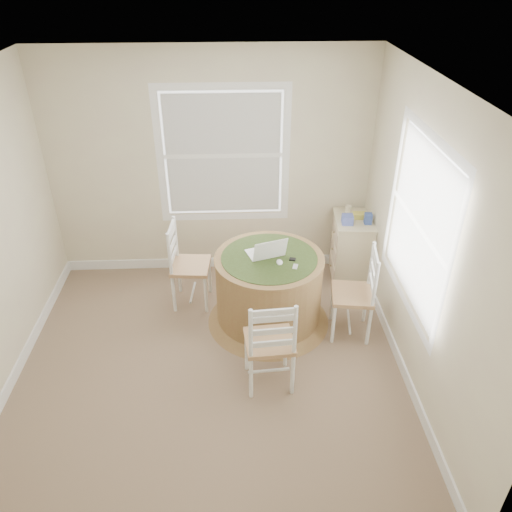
{
  "coord_description": "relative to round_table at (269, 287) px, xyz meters",
  "views": [
    {
      "loc": [
        0.27,
        -3.45,
        3.4
      ],
      "look_at": [
        0.45,
        0.45,
        0.97
      ],
      "focal_mm": 35.0,
      "sensor_mm": 36.0,
      "label": 1
    }
  ],
  "objects": [
    {
      "name": "room",
      "position": [
        -0.42,
        -0.54,
        0.87
      ],
      "size": [
        3.64,
        3.64,
        2.64
      ],
      "color": "#836A53",
      "rests_on": "ground"
    },
    {
      "name": "round_table",
      "position": [
        0.0,
        0.0,
        0.0
      ],
      "size": [
        1.28,
        1.28,
        0.79
      ],
      "rotation": [
        0.0,
        0.0,
        -0.27
      ],
      "color": "olive",
      "rests_on": "ground"
    },
    {
      "name": "chair_left",
      "position": [
        -0.82,
        0.37,
        0.05
      ],
      "size": [
        0.43,
        0.45,
        0.95
      ],
      "primitive_type": null,
      "rotation": [
        0.0,
        0.0,
        1.49
      ],
      "color": "white",
      "rests_on": "ground"
    },
    {
      "name": "chair_near",
      "position": [
        -0.05,
        -0.87,
        0.05
      ],
      "size": [
        0.45,
        0.43,
        0.95
      ],
      "primitive_type": null,
      "rotation": [
        0.0,
        0.0,
        3.22
      ],
      "color": "white",
      "rests_on": "ground"
    },
    {
      "name": "chair_right",
      "position": [
        0.81,
        -0.22,
        0.05
      ],
      "size": [
        0.46,
        0.47,
        0.95
      ],
      "primitive_type": null,
      "rotation": [
        0.0,
        0.0,
        -1.71
      ],
      "color": "white",
      "rests_on": "ground"
    },
    {
      "name": "laptop",
      "position": [
        -0.03,
        0.05,
        0.39
      ],
      "size": [
        0.42,
        0.39,
        0.24
      ],
      "rotation": [
        0.0,
        0.0,
        3.46
      ],
      "color": "white",
      "rests_on": "round_table"
    },
    {
      "name": "mouse",
      "position": [
        0.09,
        -0.1,
        0.37
      ],
      "size": [
        0.09,
        0.11,
        0.03
      ],
      "primitive_type": "ellipsoid",
      "rotation": [
        0.0,
        0.0,
        -0.27
      ],
      "color": "white",
      "rests_on": "round_table"
    },
    {
      "name": "phone",
      "position": [
        0.24,
        -0.18,
        0.36
      ],
      "size": [
        0.07,
        0.1,
        0.02
      ],
      "primitive_type": "cube",
      "rotation": [
        0.0,
        0.0,
        -0.27
      ],
      "color": "#B7BABF",
      "rests_on": "round_table"
    },
    {
      "name": "keys",
      "position": [
        0.22,
        -0.06,
        0.36
      ],
      "size": [
        0.07,
        0.06,
        0.02
      ],
      "primitive_type": "cube",
      "rotation": [
        0.0,
        0.0,
        -0.27
      ],
      "color": "black",
      "rests_on": "round_table"
    },
    {
      "name": "corner_chest",
      "position": [
        1.02,
        0.78,
        -0.04
      ],
      "size": [
        0.48,
        0.62,
        0.78
      ],
      "rotation": [
        0.0,
        0.0,
        -0.08
      ],
      "color": "beige",
      "rests_on": "ground"
    },
    {
      "name": "tissue_box",
      "position": [
        0.91,
        0.67,
        0.41
      ],
      "size": [
        0.13,
        0.13,
        0.1
      ],
      "primitive_type": "cube",
      "rotation": [
        0.0,
        0.0,
        -0.08
      ],
      "color": "#5565C3",
      "rests_on": "corner_chest"
    },
    {
      "name": "box_yellow",
      "position": [
        1.08,
        0.8,
        0.39
      ],
      "size": [
        0.16,
        0.11,
        0.06
      ],
      "primitive_type": "cube",
      "rotation": [
        0.0,
        0.0,
        -0.08
      ],
      "color": "#D1C549",
      "rests_on": "corner_chest"
    },
    {
      "name": "box_blue",
      "position": [
        1.14,
        0.66,
        0.42
      ],
      "size": [
        0.09,
        0.09,
        0.12
      ],
      "primitive_type": "cube",
      "rotation": [
        0.0,
        0.0,
        -0.08
      ],
      "color": "#344D9D",
      "rests_on": "corner_chest"
    },
    {
      "name": "cup_cream",
      "position": [
        0.97,
        0.93,
        0.4
      ],
      "size": [
        0.07,
        0.07,
        0.09
      ],
      "primitive_type": "cylinder",
      "color": "beige",
      "rests_on": "corner_chest"
    }
  ]
}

